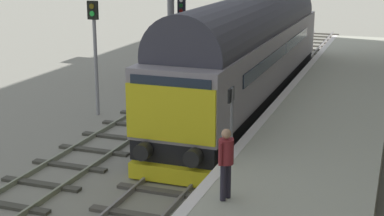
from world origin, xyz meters
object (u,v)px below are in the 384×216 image
(signal_post_far, at_px, (182,19))
(waiting_passenger, at_px, (226,157))
(signal_post_mid, at_px, (95,45))
(platform_number_sign, at_px, (231,114))
(diesel_locomotive, at_px, (249,49))

(signal_post_far, height_order, waiting_passenger, signal_post_far)
(signal_post_mid, distance_m, waiting_passenger, 11.31)
(platform_number_sign, bearing_deg, diesel_locomotive, 101.80)
(diesel_locomotive, xyz_separation_m, platform_number_sign, (1.90, -9.10, -0.13))
(waiting_passenger, bearing_deg, signal_post_mid, 61.67)
(signal_post_far, xyz_separation_m, platform_number_sign, (7.27, -15.44, -0.45))
(diesel_locomotive, xyz_separation_m, signal_post_mid, (-5.37, -3.11, 0.33))
(signal_post_far, bearing_deg, diesel_locomotive, -49.70)
(diesel_locomotive, height_order, signal_post_far, diesel_locomotive)
(diesel_locomotive, relative_size, signal_post_far, 4.11)
(signal_post_mid, xyz_separation_m, signal_post_far, (0.00, 9.44, -0.01))
(platform_number_sign, relative_size, waiting_passenger, 1.24)
(signal_post_far, distance_m, waiting_passenger, 19.26)
(waiting_passenger, bearing_deg, platform_number_sign, 31.38)
(signal_post_mid, height_order, platform_number_sign, signal_post_mid)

